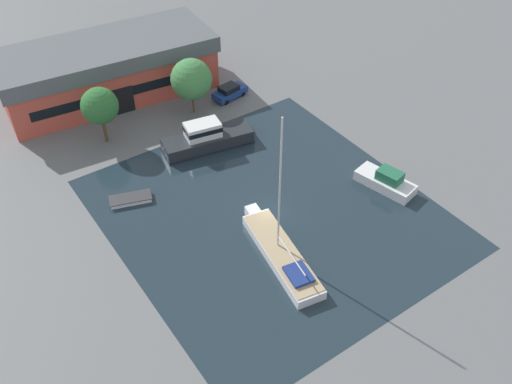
% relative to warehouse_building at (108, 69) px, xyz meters
% --- Properties ---
extents(ground_plane, '(440.00, 440.00, 0.00)m').
position_rel_warehouse_building_xyz_m(ground_plane, '(3.30, -28.81, -3.37)').
color(ground_plane, slate).
extents(water_canal, '(28.27, 30.96, 0.01)m').
position_rel_warehouse_building_xyz_m(water_canal, '(3.30, -28.81, -3.36)').
color(water_canal, '#1E2D38').
rests_on(water_canal, ground).
extents(warehouse_building, '(26.29, 12.58, 6.66)m').
position_rel_warehouse_building_xyz_m(warehouse_building, '(0.00, 0.00, 0.00)').
color(warehouse_building, '#C64C3D').
rests_on(warehouse_building, ground).
extents(quay_tree_near_building, '(4.74, 4.74, 6.78)m').
position_rel_warehouse_building_xyz_m(quay_tree_near_building, '(6.18, -9.50, 1.04)').
color(quay_tree_near_building, brown).
rests_on(quay_tree_near_building, ground).
extents(quay_tree_by_water, '(3.99, 3.99, 6.56)m').
position_rel_warehouse_building_xyz_m(quay_tree_by_water, '(-4.67, -9.05, 1.18)').
color(quay_tree_by_water, brown).
rests_on(quay_tree_by_water, ground).
extents(parked_car, '(4.62, 2.59, 1.69)m').
position_rel_warehouse_building_xyz_m(parked_car, '(11.44, -9.17, -2.52)').
color(parked_car, navy).
rests_on(parked_car, ground).
extents(sailboat_moored, '(4.52, 12.32, 14.22)m').
position_rel_warehouse_building_xyz_m(sailboat_moored, '(0.72, -34.04, -2.76)').
color(sailboat_moored, white).
rests_on(sailboat_moored, water_canal).
extents(motor_cruiser, '(10.25, 4.82, 3.11)m').
position_rel_warehouse_building_xyz_m(motor_cruiser, '(3.90, -16.24, -2.25)').
color(motor_cruiser, '#23282D').
rests_on(motor_cruiser, water_canal).
extents(small_dinghy, '(4.36, 2.84, 0.48)m').
position_rel_warehouse_building_xyz_m(small_dinghy, '(-6.82, -19.68, -3.12)').
color(small_dinghy, white).
rests_on(small_dinghy, water_canal).
extents(cabin_boat, '(3.62, 6.38, 2.14)m').
position_rel_warehouse_building_xyz_m(cabin_boat, '(14.99, -32.31, -2.59)').
color(cabin_boat, white).
rests_on(cabin_boat, water_canal).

